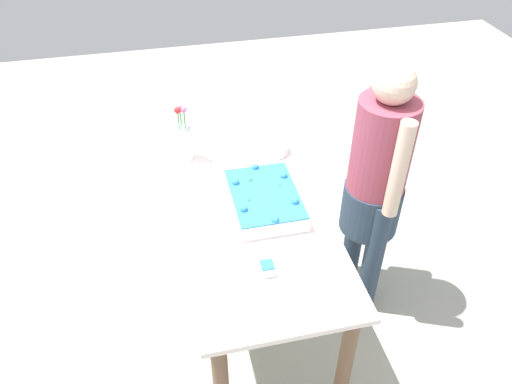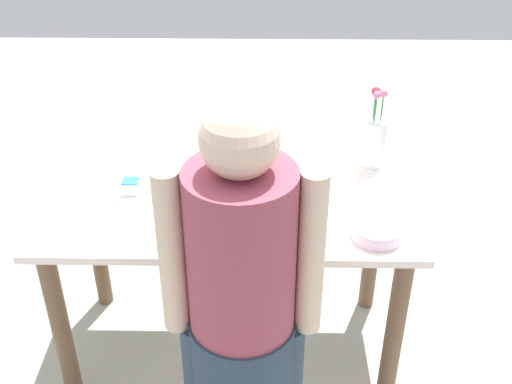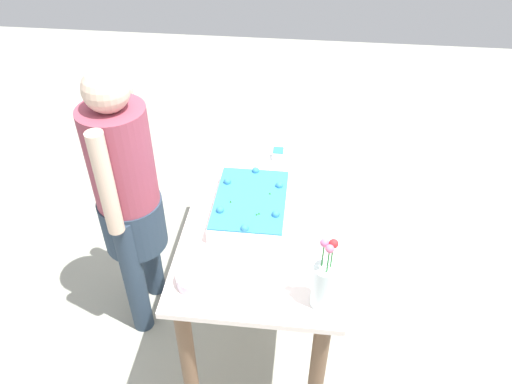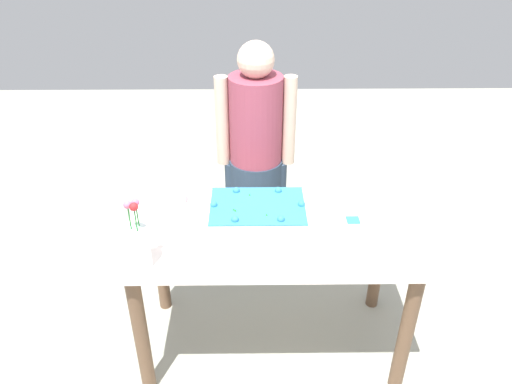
# 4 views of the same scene
# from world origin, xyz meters

# --- Properties ---
(ground_plane) EXTENTS (8.00, 8.00, 0.00)m
(ground_plane) POSITION_xyz_m (0.00, 0.00, 0.00)
(ground_plane) COLOR #9FA090
(dining_table) EXTENTS (1.40, 0.72, 0.78)m
(dining_table) POSITION_xyz_m (0.00, 0.00, 0.64)
(dining_table) COLOR white
(dining_table) RESTS_ON ground_plane
(sheet_cake) EXTENTS (0.46, 0.33, 0.11)m
(sheet_cake) POSITION_xyz_m (0.07, -0.07, 0.82)
(sheet_cake) COLOR white
(sheet_cake) RESTS_ON dining_table
(serving_plate_with_slice) EXTENTS (0.19, 0.19, 0.07)m
(serving_plate_with_slice) POSITION_xyz_m (-0.37, 0.03, 0.80)
(serving_plate_with_slice) COLOR white
(serving_plate_with_slice) RESTS_ON dining_table
(cake_knife) EXTENTS (0.11, 0.19, 0.00)m
(cake_knife) POSITION_xyz_m (0.52, 0.02, 0.78)
(cake_knife) COLOR silver
(cake_knife) RESTS_ON dining_table
(flower_vase) EXTENTS (0.09, 0.09, 0.34)m
(flower_vase) POSITION_xyz_m (0.57, 0.27, 0.89)
(flower_vase) COLOR white
(flower_vase) RESTS_ON dining_table
(fruit_bowl) EXTENTS (0.17, 0.17, 0.05)m
(fruit_bowl) POSITION_xyz_m (0.52, -0.23, 0.81)
(fruit_bowl) COLOR silver
(fruit_bowl) RESTS_ON dining_table
(person_standing) EXTENTS (0.45, 0.31, 1.49)m
(person_standing) POSITION_xyz_m (0.07, -0.66, 0.85)
(person_standing) COLOR #2A3A4C
(person_standing) RESTS_ON ground_plane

